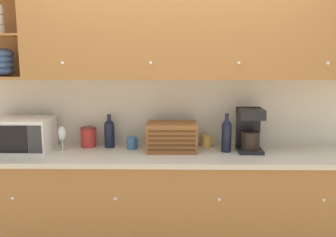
# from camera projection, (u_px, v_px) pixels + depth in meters

# --- Properties ---
(ground_plane) EXTENTS (24.00, 24.00, 0.00)m
(ground_plane) POSITION_uv_depth(u_px,v_px,m) (168.00, 237.00, 3.56)
(ground_plane) COLOR tan
(wall_back) EXTENTS (5.57, 0.06, 2.60)m
(wall_back) POSITION_uv_depth(u_px,v_px,m) (168.00, 101.00, 3.37)
(wall_back) COLOR silver
(wall_back) RESTS_ON ground_plane
(counter_unit) EXTENTS (3.19, 0.63, 0.91)m
(counter_unit) POSITION_uv_depth(u_px,v_px,m) (168.00, 204.00, 3.19)
(counter_unit) COLOR #A36B38
(counter_unit) RESTS_ON ground_plane
(backsplash_panel) EXTENTS (3.17, 0.01, 0.61)m
(backsplash_panel) POSITION_uv_depth(u_px,v_px,m) (168.00, 111.00, 3.35)
(backsplash_panel) COLOR beige
(backsplash_panel) RESTS_ON counter_unit
(upper_cabinets) EXTENTS (3.17, 0.39, 0.74)m
(upper_cabinets) POSITION_uv_depth(u_px,v_px,m) (187.00, 34.00, 3.06)
(upper_cabinets) COLOR #A36B38
(upper_cabinets) RESTS_ON backsplash_panel
(microwave) EXTENTS (0.50, 0.37, 0.28)m
(microwave) POSITION_uv_depth(u_px,v_px,m) (21.00, 135.00, 3.15)
(microwave) COLOR silver
(microwave) RESTS_ON counter_unit
(wine_glass) EXTENTS (0.07, 0.07, 0.22)m
(wine_glass) POSITION_uv_depth(u_px,v_px,m) (62.00, 134.00, 3.14)
(wine_glass) COLOR silver
(wine_glass) RESTS_ON counter_unit
(storage_canister) EXTENTS (0.14, 0.14, 0.17)m
(storage_canister) POSITION_uv_depth(u_px,v_px,m) (88.00, 137.00, 3.30)
(storage_canister) COLOR #B22D28
(storage_canister) RESTS_ON counter_unit
(second_wine_bottle) EXTENTS (0.09, 0.09, 0.29)m
(second_wine_bottle) POSITION_uv_depth(u_px,v_px,m) (109.00, 132.00, 3.28)
(second_wine_bottle) COLOR black
(second_wine_bottle) RESTS_ON counter_unit
(mug_blue_second) EXTENTS (0.10, 0.09, 0.11)m
(mug_blue_second) POSITION_uv_depth(u_px,v_px,m) (132.00, 143.00, 3.23)
(mug_blue_second) COLOR #38669E
(mug_blue_second) RESTS_ON counter_unit
(bread_box) EXTENTS (0.42, 0.28, 0.24)m
(bread_box) POSITION_uv_depth(u_px,v_px,m) (172.00, 137.00, 3.15)
(bread_box) COLOR brown
(bread_box) RESTS_ON counter_unit
(mug) EXTENTS (0.11, 0.09, 0.10)m
(mug) POSITION_uv_depth(u_px,v_px,m) (207.00, 141.00, 3.31)
(mug) COLOR gold
(mug) RESTS_ON counter_unit
(wine_bottle) EXTENTS (0.08, 0.08, 0.33)m
(wine_bottle) POSITION_uv_depth(u_px,v_px,m) (226.00, 134.00, 3.12)
(wine_bottle) COLOR black
(wine_bottle) RESTS_ON counter_unit
(coffee_maker) EXTENTS (0.20, 0.24, 0.37)m
(coffee_maker) POSITION_uv_depth(u_px,v_px,m) (250.00, 129.00, 3.14)
(coffee_maker) COLOR black
(coffee_maker) RESTS_ON counter_unit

